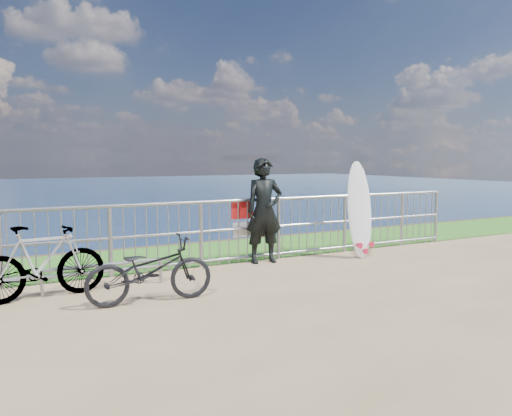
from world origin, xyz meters
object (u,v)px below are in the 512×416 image
surfer (264,211)px  bicycle_near (150,270)px  bicycle_far (41,262)px  surfboard (360,213)px

surfer → bicycle_near: size_ratio=1.14×
bicycle_near → bicycle_far: (-1.20, 0.82, 0.07)m
surfboard → bicycle_near: (-4.27, -1.09, -0.40)m
surfboard → bicycle_near: surfboard is taller
surfer → bicycle_far: 3.75m
surfboard → bicycle_near: bearing=-165.7°
surfer → bicycle_near: surfer is taller
bicycle_near → bicycle_far: size_ratio=0.99×
surfer → surfboard: (1.80, -0.39, -0.09)m
bicycle_near → surfboard: bearing=-72.3°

